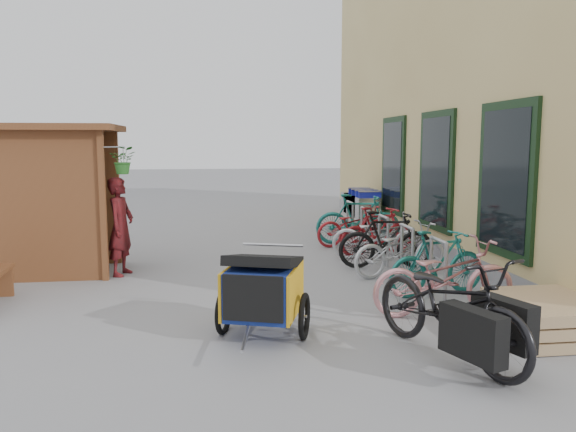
{
  "coord_description": "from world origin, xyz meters",
  "views": [
    {
      "loc": [
        -0.64,
        -6.94,
        2.11
      ],
      "look_at": [
        0.5,
        1.5,
        1.0
      ],
      "focal_mm": 35.0,
      "sensor_mm": 36.0,
      "label": 1
    }
  ],
  "objects": [
    {
      "name": "ground",
      "position": [
        0.0,
        0.0,
        0.0
      ],
      "size": [
        80.0,
        80.0,
        0.0
      ],
      "primitive_type": "plane",
      "color": "gray"
    },
    {
      "name": "building",
      "position": [
        6.49,
        4.5,
        3.49
      ],
      "size": [
        6.07,
        13.0,
        7.0
      ],
      "color": "#DAC27D",
      "rests_on": "ground"
    },
    {
      "name": "kiosk",
      "position": [
        -3.28,
        2.47,
        1.55
      ],
      "size": [
        2.49,
        1.65,
        2.4
      ],
      "color": "brown",
      "rests_on": "ground"
    },
    {
      "name": "bike_rack",
      "position": [
        2.3,
        2.4,
        0.52
      ],
      "size": [
        0.05,
        5.35,
        0.86
      ],
      "color": "#A5A8AD",
      "rests_on": "ground"
    },
    {
      "name": "pallet_stack",
      "position": [
        3.0,
        -1.4,
        0.21
      ],
      "size": [
        1.0,
        1.2,
        0.4
      ],
      "color": "tan",
      "rests_on": "ground"
    },
    {
      "name": "shopping_carts",
      "position": [
        3.0,
        6.63,
        0.59
      ],
      "size": [
        0.56,
        1.9,
        1.01
      ],
      "color": "silver",
      "rests_on": "ground"
    },
    {
      "name": "child_trailer",
      "position": [
        -0.11,
        -0.97,
        0.54
      ],
      "size": [
        1.09,
        1.68,
        0.97
      ],
      "rotation": [
        0.0,
        0.0,
        -0.32
      ],
      "color": "navy",
      "rests_on": "ground"
    },
    {
      "name": "cargo_bike",
      "position": [
        1.65,
        -1.9,
        0.53
      ],
      "size": [
        1.38,
        2.16,
        1.07
      ],
      "rotation": [
        0.0,
        0.0,
        0.36
      ],
      "color": "black",
      "rests_on": "ground"
    },
    {
      "name": "person_kiosk",
      "position": [
        -2.1,
        2.19,
        0.79
      ],
      "size": [
        0.52,
        0.66,
        1.57
      ],
      "primitive_type": "imported",
      "rotation": [
        0.0,
        0.0,
        1.29
      ],
      "color": "maroon",
      "rests_on": "ground"
    },
    {
      "name": "bike_0",
      "position": [
        2.16,
        -0.54,
        0.48
      ],
      "size": [
        1.85,
        0.71,
        0.96
      ],
      "primitive_type": "imported",
      "rotation": [
        0.0,
        0.0,
        1.61
      ],
      "color": "#D3888E",
      "rests_on": "ground"
    },
    {
      "name": "bike_1",
      "position": [
        2.44,
        0.34,
        0.46
      ],
      "size": [
        1.6,
        0.77,
        0.92
      ],
      "primitive_type": "imported",
      "rotation": [
        0.0,
        0.0,
        1.8
      ],
      "color": "#1B6E65",
      "rests_on": "ground"
    },
    {
      "name": "bike_2",
      "position": [
        2.3,
        1.5,
        0.43
      ],
      "size": [
        1.74,
        0.94,
        0.87
      ],
      "primitive_type": "imported",
      "rotation": [
        0.0,
        0.0,
        1.8
      ],
      "color": "#B8B9BE",
      "rests_on": "ground"
    },
    {
      "name": "bike_3",
      "position": [
        2.26,
        2.1,
        0.49
      ],
      "size": [
        1.66,
        0.57,
        0.98
      ],
      "primitive_type": "imported",
      "rotation": [
        0.0,
        0.0,
        1.5
      ],
      "color": "black",
      "rests_on": "ground"
    },
    {
      "name": "bike_4",
      "position": [
        2.31,
        2.75,
        0.44
      ],
      "size": [
        1.76,
        1.08,
        0.87
      ],
      "primitive_type": "imported",
      "rotation": [
        0.0,
        0.0,
        1.25
      ],
      "color": "#B8B9BE",
      "rests_on": "ground"
    },
    {
      "name": "bike_5",
      "position": [
        2.41,
        3.12,
        0.47
      ],
      "size": [
        1.61,
        0.81,
        0.93
      ],
      "primitive_type": "imported",
      "rotation": [
        0.0,
        0.0,
        1.82
      ],
      "color": "maroon",
      "rests_on": "ground"
    },
    {
      "name": "bike_6",
      "position": [
        2.22,
        4.16,
        0.42
      ],
      "size": [
        1.67,
        0.8,
        0.84
      ],
      "primitive_type": "imported",
      "rotation": [
        0.0,
        0.0,
        1.72
      ],
      "color": "maroon",
      "rests_on": "ground"
    },
    {
      "name": "bike_7",
      "position": [
        2.37,
        4.37,
        0.53
      ],
      "size": [
        1.82,
        0.74,
        1.06
      ],
      "primitive_type": "imported",
      "rotation": [
        0.0,
        0.0,
        1.43
      ],
      "color": "#1B6E65",
      "rests_on": "ground"
    }
  ]
}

